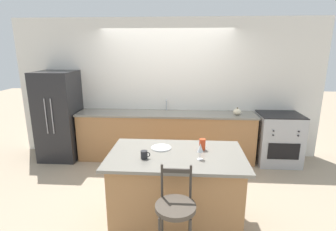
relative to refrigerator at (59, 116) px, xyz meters
name	(u,v)px	position (x,y,z in m)	size (l,w,h in m)	color
ground_plane	(165,165)	(2.08, -0.27, -0.86)	(18.00, 18.00, 0.00)	tan
wall_back	(167,89)	(2.08, 0.38, 0.49)	(6.00, 0.07, 2.70)	silver
back_counter	(166,136)	(2.08, 0.08, -0.39)	(3.40, 0.63, 0.93)	#A87547
sink_faucet	(167,104)	(2.08, 0.27, 0.21)	(0.02, 0.13, 0.22)	#ADAFB5
kitchen_island	(176,190)	(2.35, -1.93, -0.38)	(1.59, 0.96, 0.94)	#A87547
refrigerator	(59,116)	(0.00, 0.00, 0.00)	(0.72, 0.74, 1.72)	#232326
oven_range	(278,139)	(4.21, 0.02, -0.38)	(0.76, 0.69, 0.96)	#ADAFB5
bar_stool_near	(175,218)	(2.38, -2.67, -0.25)	(0.38, 0.38, 1.09)	#332D28
dinner_plate	(161,148)	(2.16, -1.76, 0.09)	(0.25, 0.25, 0.02)	white
wine_glass	(200,148)	(2.62, -2.06, 0.22)	(0.07, 0.07, 0.19)	white
coffee_mug	(144,155)	(2.00, -2.08, 0.13)	(0.11, 0.08, 0.09)	#232326
tumbler_cup	(202,144)	(2.66, -1.77, 0.15)	(0.08, 0.08, 0.14)	red
pumpkin_decoration	(237,112)	(3.41, 0.01, 0.13)	(0.15, 0.15, 0.14)	beige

